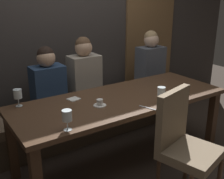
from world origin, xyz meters
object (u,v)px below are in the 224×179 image
(diner_far_end, at_px, (150,62))
(wine_glass_near_left, at_px, (161,92))
(diner_bearded, at_px, (84,73))
(wine_glass_near_right, at_px, (18,94))
(fork_on_table, at_px, (147,108))
(dining_table, at_px, (121,106))
(chair_near_side, at_px, (183,140))
(diner_redhead, at_px, (48,82))
(banquette_bench, at_px, (89,119))
(espresso_cup, at_px, (100,103))
(wine_glass_center_back, at_px, (67,116))

(diner_far_end, xyz_separation_m, wine_glass_near_left, (-0.76, -1.03, 0.02))
(diner_bearded, height_order, wine_glass_near_right, diner_bearded)
(diner_far_end, relative_size, fork_on_table, 4.79)
(dining_table, relative_size, chair_near_side, 2.24)
(wine_glass_near_left, bearing_deg, diner_redhead, 123.49)
(banquette_bench, distance_m, wine_glass_near_left, 1.23)
(diner_far_end, xyz_separation_m, espresso_cup, (-1.27, -0.76, -0.07))
(banquette_bench, xyz_separation_m, espresso_cup, (-0.29, -0.76, 0.54))
(dining_table, bearing_deg, diner_bearded, 92.51)
(banquette_bench, xyz_separation_m, diner_redhead, (-0.48, 0.03, 0.57))
(chair_near_side, xyz_separation_m, diner_redhead, (-0.61, 1.45, 0.24))
(banquette_bench, bearing_deg, diner_bearded, 154.27)
(dining_table, height_order, espresso_cup, espresso_cup)
(wine_glass_center_back, bearing_deg, wine_glass_near_left, 0.35)
(chair_near_side, height_order, wine_glass_near_left, chair_near_side)
(wine_glass_near_left, relative_size, espresso_cup, 1.37)
(wine_glass_near_left, xyz_separation_m, espresso_cup, (-0.51, 0.27, -0.09))
(dining_table, xyz_separation_m, chair_near_side, (0.12, -0.72, -0.09))
(banquette_bench, xyz_separation_m, diner_bearded, (-0.03, 0.02, 0.61))
(diner_redhead, bearing_deg, fork_on_table, -64.03)
(diner_redhead, xyz_separation_m, diner_far_end, (1.47, -0.03, 0.03))
(wine_glass_near_left, bearing_deg, diner_far_end, 53.49)
(dining_table, relative_size, wine_glass_near_right, 13.41)
(diner_redhead, bearing_deg, wine_glass_near_left, -56.51)
(diner_bearded, distance_m, diner_far_end, 1.01)
(diner_redhead, height_order, espresso_cup, diner_redhead)
(chair_near_side, height_order, wine_glass_near_right, chair_near_side)
(chair_near_side, bearing_deg, wine_glass_near_right, 134.28)
(diner_bearded, xyz_separation_m, diner_far_end, (1.01, -0.02, 0.00))
(diner_far_end, distance_m, espresso_cup, 1.48)
(wine_glass_near_left, bearing_deg, diner_bearded, 103.40)
(diner_redhead, distance_m, wine_glass_near_right, 0.58)
(diner_far_end, distance_m, wine_glass_near_right, 1.93)
(wine_glass_near_right, bearing_deg, espresso_cup, -33.15)
(dining_table, height_order, banquette_bench, dining_table)
(dining_table, xyz_separation_m, wine_glass_center_back, (-0.75, -0.34, 0.20))
(dining_table, bearing_deg, banquette_bench, 90.00)
(chair_near_side, distance_m, diner_redhead, 1.59)
(diner_redhead, xyz_separation_m, wine_glass_near_right, (-0.44, -0.38, 0.05))
(espresso_cup, bearing_deg, chair_near_side, -57.81)
(diner_bearded, xyz_separation_m, fork_on_table, (0.07, -1.07, -0.09))
(banquette_bench, distance_m, wine_glass_center_back, 1.43)
(diner_redhead, bearing_deg, dining_table, -56.32)
(chair_near_side, height_order, diner_bearded, diner_bearded)
(banquette_bench, xyz_separation_m, wine_glass_near_left, (0.22, -1.04, 0.63))
(chair_near_side, bearing_deg, diner_bearded, 96.16)
(chair_near_side, bearing_deg, wine_glass_center_back, 156.42)
(diner_far_end, xyz_separation_m, fork_on_table, (-0.94, -1.05, -0.09))
(diner_redhead, xyz_separation_m, diner_bearded, (0.45, -0.01, 0.03))
(dining_table, relative_size, wine_glass_near_left, 13.41)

